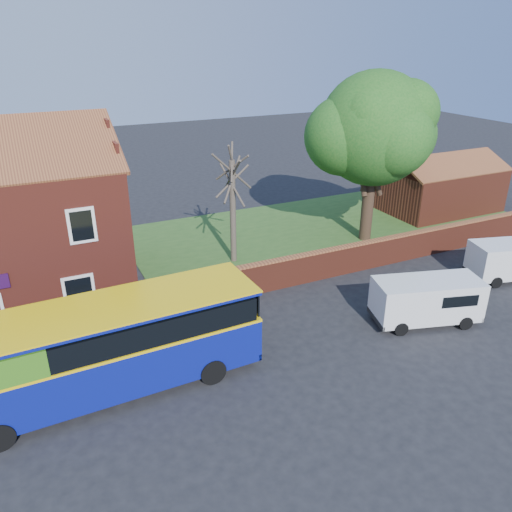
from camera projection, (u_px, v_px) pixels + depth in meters
ground at (223, 408)px, 16.98m from camera, size 120.00×120.00×0.00m
grass_strip at (332, 228)px, 32.81m from camera, size 26.00×12.00×0.04m
boundary_wall at (394, 249)px, 27.54m from camera, size 22.00×0.38×1.60m
outbuilding at (440, 188)px, 35.70m from camera, size 8.20×5.06×4.17m
bus at (91, 349)px, 16.90m from camera, size 11.09×3.13×3.35m
van_near at (427, 299)px, 21.67m from camera, size 4.93×3.05×2.02m
large_tree at (374, 132)px, 28.57m from camera, size 8.20×6.48×10.00m
bare_tree at (233, 206)px, 26.75m from camera, size 2.35×2.80×6.26m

